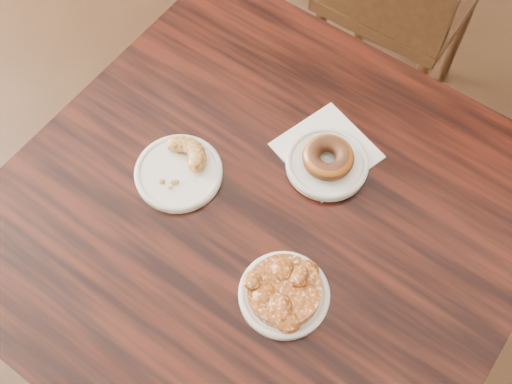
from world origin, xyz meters
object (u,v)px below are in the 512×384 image
at_px(cafe_table, 261,287).
at_px(apple_fritter, 285,290).
at_px(glazed_donut, 328,157).
at_px(cruller_fragment, 177,167).

xyz_separation_m(cafe_table, apple_fritter, (0.10, -0.12, 0.41)).
bearing_deg(glazed_donut, cafe_table, -113.93).
height_order(cafe_table, cruller_fragment, cruller_fragment).
bearing_deg(apple_fritter, cafe_table, 128.93).
bearing_deg(apple_fritter, cruller_fragment, 154.56).
height_order(cafe_table, glazed_donut, glazed_donut).
xyz_separation_m(glazed_donut, apple_fritter, (0.03, -0.27, -0.00)).
bearing_deg(cruller_fragment, apple_fritter, -25.44).
relative_size(cafe_table, glazed_donut, 9.51).
distance_m(glazed_donut, apple_fritter, 0.27).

